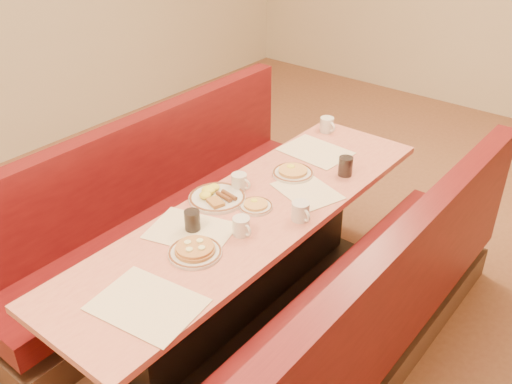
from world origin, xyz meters
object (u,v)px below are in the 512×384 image
Objects in this scene: pancake_plate at (195,251)px; coffee_mug_d at (327,125)px; booth_left at (165,222)px; coffee_mug_c at (301,211)px; soda_tumbler_mid at (345,166)px; booth_right at (365,323)px; coffee_mug_a at (242,226)px; eggs_plate at (216,197)px; soda_tumbler_near at (192,221)px; diner_table at (253,265)px; coffee_mug_b at (240,182)px.

coffee_mug_d is at bearing 99.43° from pancake_plate.
coffee_mug_d is at bearing 65.47° from booth_left.
soda_tumbler_mid is (-0.07, 0.56, 0.01)m from coffee_mug_c.
booth_right is 0.80m from coffee_mug_a.
eggs_plate is 2.53× the size of coffee_mug_a.
soda_tumbler_near is at bearing -66.40° from coffee_mug_d.
booth_left is 0.96m from coffee_mug_a.
coffee_mug_d is (0.50, 1.10, 0.44)m from booth_left.
booth_left is at bearing -95.27° from coffee_mug_d.
booth_left is (-0.73, 0.00, -0.01)m from diner_table.
coffee_mug_c is at bearing -6.91° from coffee_mug_b.
soda_tumbler_mid is (0.09, 0.86, 0.01)m from coffee_mug_a.
coffee_mug_b is 0.97m from coffee_mug_d.
coffee_mug_b is (-0.30, 0.34, -0.00)m from coffee_mug_a.
soda_tumbler_near is at bearing -28.88° from booth_left.
coffee_mug_b is 0.96× the size of coffee_mug_c.
booth_right is 1.04m from coffee_mug_b.
soda_tumbler_mid is at bearing 98.26° from coffee_mug_a.
pancake_plate is 1.98× the size of coffee_mug_d.
coffee_mug_a and coffee_mug_b have the same top height.
soda_tumbler_mid is (0.42, -0.45, 0.01)m from coffee_mug_d.
soda_tumbler_mid is at bearing 119.38° from coffee_mug_c.
coffee_mug_b is (0.54, 0.13, 0.44)m from booth_left.
coffee_mug_c is (0.99, 0.08, 0.44)m from booth_left.
soda_tumbler_mid is at bearing 74.04° from diner_table.
coffee_mug_a is 0.86m from soda_tumbler_mid.
coffee_mug_d is 1.44m from soda_tumbler_near.
coffee_mug_a is at bearing 29.67° from soda_tumbler_near.
booth_right is 1.04m from eggs_plate.
pancake_plate is at bearing -32.07° from booth_left.
coffee_mug_a is at bearing -14.21° from booth_left.
coffee_mug_c is at bearing 68.36° from pancake_plate.
eggs_plate is at bearing -4.91° from booth_left.
coffee_mug_a is (0.32, -0.17, 0.03)m from eggs_plate.
booth_right is 7.90× the size of eggs_plate.
soda_tumbler_near is 0.95× the size of soda_tumbler_mid.
coffee_mug_c is 1.12× the size of soda_tumbler_mid.
booth_right is at bearing 2.61° from eggs_plate.
booth_left is at bearing -144.79° from soda_tumbler_mid.
diner_table is at bearing -34.28° from coffee_mug_b.
soda_tumbler_near reaches higher than diner_table.
diner_table is 19.97× the size of coffee_mug_b.
booth_left is at bearing -168.44° from coffee_mug_b.
booth_right reaches higher than coffee_mug_d.
eggs_plate is at bearing 109.27° from soda_tumbler_near.
pancake_plate is 0.61m from coffee_mug_c.
coffee_mug_d is 1.18× the size of soda_tumbler_near.
soda_tumbler_near reaches higher than coffee_mug_d.
coffee_mug_a is at bearing 75.66° from pancake_plate.
coffee_mug_b is at bearing -68.75° from coffee_mug_d.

